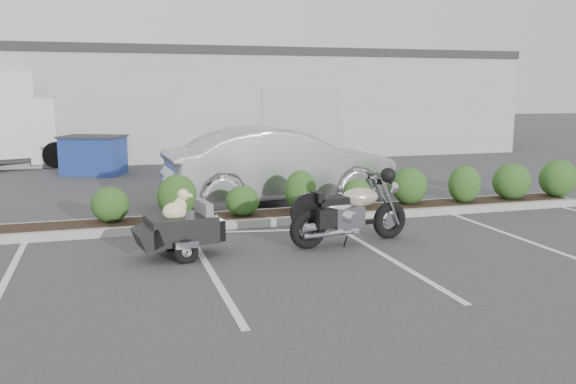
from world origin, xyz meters
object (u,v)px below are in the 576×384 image
object	(u,v)px
sedan	(281,165)
pet_trailer	(180,228)
dumpster	(94,155)
motorcycle	(351,213)

from	to	relation	value
sedan	pet_trailer	bearing A→B (deg)	141.17
pet_trailer	dumpster	size ratio (longest dim) A/B	0.85
motorcycle	pet_trailer	xyz separation A→B (m)	(-2.79, 0.02, -0.06)
motorcycle	dumpster	bearing A→B (deg)	103.75
sedan	dumpster	bearing A→B (deg)	30.43
sedan	dumpster	size ratio (longest dim) A/B	2.43
pet_trailer	sedan	xyz separation A→B (m)	(2.70, 3.86, 0.40)
motorcycle	dumpster	distance (m)	10.73
sedan	dumpster	xyz separation A→B (m)	(-4.09, 6.01, -0.25)
dumpster	motorcycle	bearing A→B (deg)	-43.31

